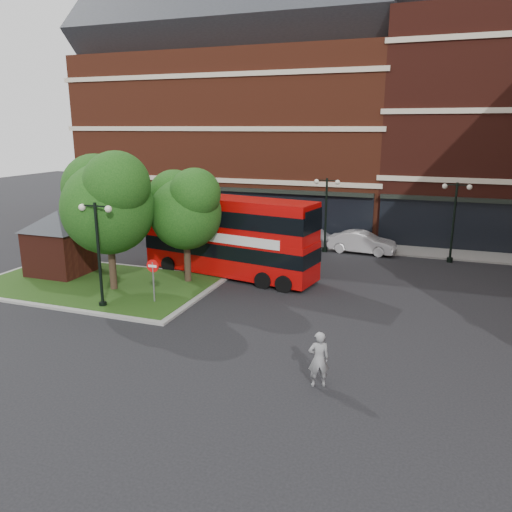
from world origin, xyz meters
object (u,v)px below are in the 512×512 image
at_px(woman, 319,359).
at_px(car_white, 362,242).
at_px(car_silver, 314,236).
at_px(bus, 229,231).

relative_size(woman, car_white, 0.43).
relative_size(woman, car_silver, 0.46).
xyz_separation_m(bus, woman, (7.64, -10.70, -1.62)).
height_order(bus, car_white, bus).
relative_size(car_silver, car_white, 0.94).
relative_size(bus, car_silver, 2.53).
relative_size(bus, woman, 5.52).
distance_m(woman, car_white, 18.57).
xyz_separation_m(woman, car_white, (-1.22, 18.53, -0.22)).
bearing_deg(woman, bus, -77.38).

